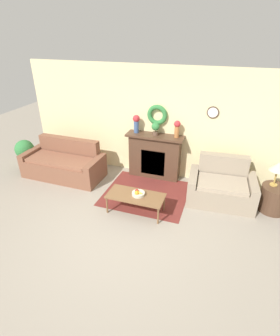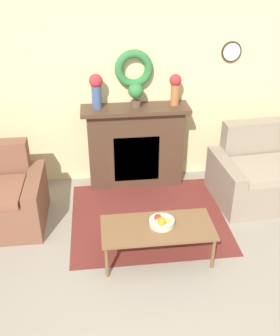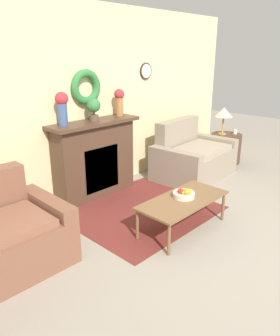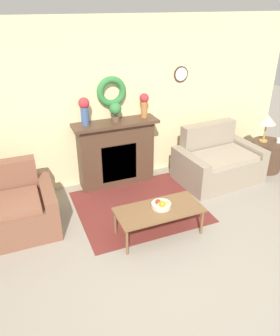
{
  "view_description": "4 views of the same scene",
  "coord_description": "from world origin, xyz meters",
  "px_view_note": "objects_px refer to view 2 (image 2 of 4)",
  "views": [
    {
      "loc": [
        1.61,
        -3.32,
        3.38
      ],
      "look_at": [
        -0.05,
        1.52,
        0.65
      ],
      "focal_mm": 28.0,
      "sensor_mm": 36.0,
      "label": 1
    },
    {
      "loc": [
        -0.47,
        -2.36,
        2.91
      ],
      "look_at": [
        -0.02,
        1.42,
        0.77
      ],
      "focal_mm": 42.0,
      "sensor_mm": 36.0,
      "label": 2
    },
    {
      "loc": [
        -2.8,
        -1.25,
        2.02
      ],
      "look_at": [
        -0.01,
        1.44,
        0.66
      ],
      "focal_mm": 35.0,
      "sensor_mm": 36.0,
      "label": 3
    },
    {
      "loc": [
        -1.52,
        -2.42,
        2.87
      ],
      "look_at": [
        -0.01,
        1.24,
        0.84
      ],
      "focal_mm": 35.0,
      "sensor_mm": 36.0,
      "label": 4
    }
  ],
  "objects_px": {
    "vase_on_mantel_left": "(96,88)",
    "potted_plant_on_mantel": "(136,93)",
    "loveseat_right": "(268,174)",
    "vase_on_mantel_right": "(175,87)",
    "fruit_bowl": "(161,222)",
    "coffee_table": "(158,229)",
    "fireplace": "(135,146)"
  },
  "relations": [
    {
      "from": "coffee_table",
      "to": "fireplace",
      "type": "bearing_deg",
      "value": 92.24
    },
    {
      "from": "coffee_table",
      "to": "fruit_bowl",
      "type": "height_order",
      "value": "fruit_bowl"
    },
    {
      "from": "vase_on_mantel_right",
      "to": "potted_plant_on_mantel",
      "type": "relative_size",
      "value": 1.28
    },
    {
      "from": "fruit_bowl",
      "to": "vase_on_mantel_right",
      "type": "height_order",
      "value": "vase_on_mantel_right"
    },
    {
      "from": "loveseat_right",
      "to": "fruit_bowl",
      "type": "relative_size",
      "value": 5.54
    },
    {
      "from": "fireplace",
      "to": "vase_on_mantel_left",
      "type": "relative_size",
      "value": 3.2
    },
    {
      "from": "loveseat_right",
      "to": "fruit_bowl",
      "type": "distance_m",
      "value": 1.87
    },
    {
      "from": "loveseat_right",
      "to": "potted_plant_on_mantel",
      "type": "relative_size",
      "value": 4.66
    },
    {
      "from": "coffee_table",
      "to": "vase_on_mantel_right",
      "type": "xyz_separation_m",
      "value": [
        0.45,
        1.58,
        1.0
      ]
    },
    {
      "from": "fruit_bowl",
      "to": "potted_plant_on_mantel",
      "type": "relative_size",
      "value": 0.84
    },
    {
      "from": "potted_plant_on_mantel",
      "to": "fireplace",
      "type": "bearing_deg",
      "value": 120.39
    },
    {
      "from": "fireplace",
      "to": "fruit_bowl",
      "type": "distance_m",
      "value": 1.56
    },
    {
      "from": "loveseat_right",
      "to": "fruit_bowl",
      "type": "height_order",
      "value": "loveseat_right"
    },
    {
      "from": "loveseat_right",
      "to": "vase_on_mantel_right",
      "type": "bearing_deg",
      "value": 149.87
    },
    {
      "from": "coffee_table",
      "to": "vase_on_mantel_right",
      "type": "height_order",
      "value": "vase_on_mantel_right"
    },
    {
      "from": "loveseat_right",
      "to": "vase_on_mantel_right",
      "type": "distance_m",
      "value": 1.66
    },
    {
      "from": "vase_on_mantel_left",
      "to": "potted_plant_on_mantel",
      "type": "xyz_separation_m",
      "value": [
        0.49,
        -0.02,
        -0.07
      ]
    },
    {
      "from": "fireplace",
      "to": "fruit_bowl",
      "type": "bearing_deg",
      "value": -86.15
    },
    {
      "from": "coffee_table",
      "to": "vase_on_mantel_right",
      "type": "relative_size",
      "value": 2.9
    },
    {
      "from": "fireplace",
      "to": "coffee_table",
      "type": "distance_m",
      "value": 1.59
    },
    {
      "from": "potted_plant_on_mantel",
      "to": "vase_on_mantel_left",
      "type": "bearing_deg",
      "value": 177.67
    },
    {
      "from": "vase_on_mantel_left",
      "to": "potted_plant_on_mantel",
      "type": "distance_m",
      "value": 0.5
    },
    {
      "from": "fireplace",
      "to": "fruit_bowl",
      "type": "relative_size",
      "value": 5.29
    },
    {
      "from": "loveseat_right",
      "to": "vase_on_mantel_right",
      "type": "xyz_separation_m",
      "value": [
        -1.17,
        0.57,
        1.04
      ]
    },
    {
      "from": "vase_on_mantel_right",
      "to": "potted_plant_on_mantel",
      "type": "height_order",
      "value": "vase_on_mantel_right"
    },
    {
      "from": "potted_plant_on_mantel",
      "to": "fruit_bowl",
      "type": "bearing_deg",
      "value": -86.43
    },
    {
      "from": "fruit_bowl",
      "to": "vase_on_mantel_left",
      "type": "bearing_deg",
      "value": 110.68
    },
    {
      "from": "vase_on_mantel_left",
      "to": "vase_on_mantel_right",
      "type": "bearing_deg",
      "value": 0.0
    },
    {
      "from": "fireplace",
      "to": "vase_on_mantel_left",
      "type": "distance_m",
      "value": 0.95
    },
    {
      "from": "loveseat_right",
      "to": "vase_on_mantel_left",
      "type": "height_order",
      "value": "vase_on_mantel_left"
    },
    {
      "from": "fireplace",
      "to": "potted_plant_on_mantel",
      "type": "xyz_separation_m",
      "value": [
        0.01,
        -0.01,
        0.75
      ]
    },
    {
      "from": "fireplace",
      "to": "coffee_table",
      "type": "bearing_deg",
      "value": -87.76
    }
  ]
}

